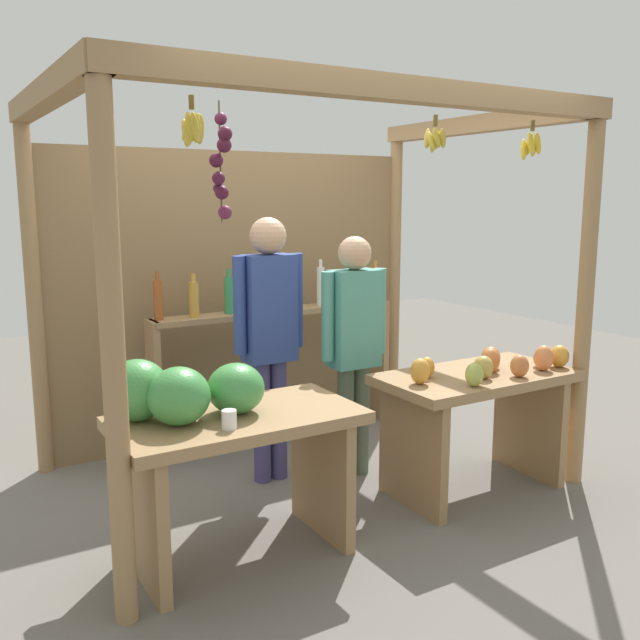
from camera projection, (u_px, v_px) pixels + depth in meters
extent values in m
plane|color=slate|center=(305.00, 475.00, 4.58)|extent=(12.00, 12.00, 0.00)
cylinder|color=#99754C|center=(113.00, 352.00, 2.80)|extent=(0.10, 0.10, 2.39)
cylinder|color=#99754C|center=(585.00, 299.00, 4.28)|extent=(0.10, 0.10, 2.39)
cylinder|color=#99754C|center=(34.00, 295.00, 4.45)|extent=(0.10, 0.10, 2.39)
cylinder|color=#99754C|center=(394.00, 271.00, 5.93)|extent=(0.10, 0.10, 2.39)
cube|color=#99754C|center=(403.00, 89.00, 3.34)|extent=(3.01, 0.12, 0.12)
cube|color=#99754C|center=(50.00, 92.00, 3.43)|extent=(0.12, 2.06, 0.12)
cube|color=#99754C|center=(481.00, 124.00, 4.91)|extent=(0.12, 2.06, 0.12)
cube|color=olive|center=(239.00, 297.00, 5.23)|extent=(2.91, 0.04, 2.15)
cylinder|color=brown|center=(533.00, 126.00, 3.96)|extent=(0.02, 0.02, 0.06)
ellipsoid|color=gold|center=(535.00, 146.00, 3.99)|extent=(0.04, 0.07, 0.13)
ellipsoid|color=gold|center=(529.00, 144.00, 4.00)|extent=(0.06, 0.04, 0.13)
ellipsoid|color=gold|center=(524.00, 149.00, 3.99)|extent=(0.06, 0.07, 0.14)
ellipsoid|color=gold|center=(531.00, 143.00, 3.95)|extent=(0.05, 0.06, 0.14)
ellipsoid|color=gold|center=(538.00, 143.00, 3.95)|extent=(0.08, 0.05, 0.14)
cylinder|color=brown|center=(435.00, 121.00, 3.70)|extent=(0.02, 0.02, 0.06)
ellipsoid|color=gold|center=(438.00, 140.00, 3.73)|extent=(0.04, 0.07, 0.11)
ellipsoid|color=gold|center=(434.00, 143.00, 3.74)|extent=(0.06, 0.05, 0.12)
ellipsoid|color=gold|center=(427.00, 139.00, 3.74)|extent=(0.05, 0.04, 0.11)
ellipsoid|color=gold|center=(431.00, 141.00, 3.70)|extent=(0.04, 0.08, 0.11)
ellipsoid|color=gold|center=(437.00, 138.00, 3.69)|extent=(0.07, 0.05, 0.12)
ellipsoid|color=gold|center=(443.00, 138.00, 3.70)|extent=(0.07, 0.06, 0.12)
cylinder|color=brown|center=(191.00, 102.00, 2.99)|extent=(0.02, 0.02, 0.06)
ellipsoid|color=gold|center=(200.00, 130.00, 3.03)|extent=(0.04, 0.06, 0.13)
ellipsoid|color=gold|center=(197.00, 128.00, 3.05)|extent=(0.05, 0.05, 0.14)
ellipsoid|color=gold|center=(189.00, 128.00, 3.05)|extent=(0.09, 0.04, 0.13)
ellipsoid|color=gold|center=(188.00, 133.00, 3.02)|extent=(0.06, 0.07, 0.14)
ellipsoid|color=gold|center=(186.00, 132.00, 3.00)|extent=(0.04, 0.09, 0.13)
ellipsoid|color=gold|center=(190.00, 127.00, 2.99)|extent=(0.05, 0.05, 0.14)
ellipsoid|color=gold|center=(195.00, 127.00, 2.98)|extent=(0.06, 0.04, 0.13)
ellipsoid|color=gold|center=(198.00, 128.00, 3.01)|extent=(0.06, 0.06, 0.14)
cylinder|color=#4C422D|center=(220.00, 162.00, 3.20)|extent=(0.01, 0.01, 0.55)
sphere|color=#511938|center=(221.00, 119.00, 3.18)|extent=(0.06, 0.06, 0.06)
sphere|color=#47142D|center=(225.00, 134.00, 3.16)|extent=(0.07, 0.07, 0.07)
sphere|color=#47142D|center=(224.00, 145.00, 3.17)|extent=(0.07, 0.07, 0.07)
sphere|color=#47142D|center=(216.00, 160.00, 3.19)|extent=(0.07, 0.07, 0.07)
sphere|color=#47142D|center=(219.00, 178.00, 3.18)|extent=(0.06, 0.06, 0.06)
sphere|color=#47142D|center=(219.00, 188.00, 3.23)|extent=(0.06, 0.06, 0.06)
sphere|color=#47142D|center=(222.00, 192.00, 3.22)|extent=(0.07, 0.07, 0.07)
sphere|color=#601E42|center=(225.00, 212.00, 3.25)|extent=(0.07, 0.07, 0.07)
cube|color=#99754C|center=(238.00, 420.00, 3.42)|extent=(1.22, 0.64, 0.06)
cube|color=#99754C|center=(144.00, 514.00, 3.24)|extent=(0.06, 0.58, 0.70)
cube|color=#99754C|center=(322.00, 472.00, 3.74)|extent=(0.06, 0.58, 0.70)
ellipsoid|color=#429347|center=(236.00, 388.00, 3.42)|extent=(0.35, 0.35, 0.25)
ellipsoid|color=#429347|center=(137.00, 390.00, 3.31)|extent=(0.39, 0.39, 0.30)
ellipsoid|color=#429347|center=(179.00, 396.00, 3.24)|extent=(0.35, 0.35, 0.28)
cylinder|color=white|center=(229.00, 419.00, 3.20)|extent=(0.07, 0.07, 0.09)
cube|color=#99754C|center=(476.00, 377.00, 4.24)|extent=(1.22, 0.64, 0.06)
cube|color=#99754C|center=(412.00, 451.00, 4.05)|extent=(0.06, 0.58, 0.70)
cube|color=#99754C|center=(529.00, 423.00, 4.55)|extent=(0.06, 0.58, 0.70)
ellipsoid|color=gold|center=(427.00, 367.00, 4.10)|extent=(0.13, 0.13, 0.13)
ellipsoid|color=gold|center=(559.00, 356.00, 4.36)|extent=(0.13, 0.13, 0.14)
ellipsoid|color=#B79E47|center=(483.00, 367.00, 4.08)|extent=(0.16, 0.16, 0.14)
ellipsoid|color=#CC7038|center=(491.00, 357.00, 4.34)|extent=(0.16, 0.16, 0.14)
ellipsoid|color=#CC7038|center=(520.00, 366.00, 4.12)|extent=(0.16, 0.16, 0.14)
ellipsoid|color=#E07F47|center=(544.00, 358.00, 4.27)|extent=(0.16, 0.16, 0.16)
ellipsoid|color=gold|center=(540.00, 359.00, 4.37)|extent=(0.09, 0.09, 0.11)
ellipsoid|color=#A8B24C|center=(474.00, 375.00, 3.91)|extent=(0.14, 0.14, 0.14)
ellipsoid|color=gold|center=(420.00, 371.00, 3.96)|extent=(0.16, 0.16, 0.15)
ellipsoid|color=#CC7038|center=(490.00, 360.00, 4.23)|extent=(0.12, 0.12, 0.15)
cube|color=#99754C|center=(155.00, 393.00, 4.72)|extent=(0.05, 0.20, 1.00)
cube|color=#99754C|center=(379.00, 360.00, 5.68)|extent=(0.05, 0.20, 1.00)
cube|color=#99754C|center=(277.00, 312.00, 5.12)|extent=(1.89, 0.22, 0.04)
cylinder|color=#994C1E|center=(158.00, 300.00, 4.63)|extent=(0.06, 0.06, 0.27)
cylinder|color=#994C1E|center=(157.00, 276.00, 4.61)|extent=(0.03, 0.03, 0.06)
cylinder|color=gold|center=(194.00, 300.00, 4.76)|extent=(0.07, 0.07, 0.24)
cylinder|color=gold|center=(193.00, 278.00, 4.74)|extent=(0.03, 0.03, 0.06)
cylinder|color=#338C4C|center=(229.00, 295.00, 4.90)|extent=(0.07, 0.07, 0.27)
cylinder|color=#338C4C|center=(228.00, 273.00, 4.87)|extent=(0.03, 0.03, 0.06)
cylinder|color=#D8B266|center=(262.00, 292.00, 5.03)|extent=(0.07, 0.07, 0.27)
cylinder|color=#D8B266|center=(261.00, 270.00, 5.00)|extent=(0.03, 0.03, 0.06)
cylinder|color=#338C4C|center=(290.00, 291.00, 5.15)|extent=(0.06, 0.06, 0.26)
cylinder|color=#338C4C|center=(290.00, 270.00, 5.12)|extent=(0.03, 0.03, 0.06)
cylinder|color=silver|center=(321.00, 286.00, 5.28)|extent=(0.06, 0.06, 0.29)
cylinder|color=silver|center=(321.00, 263.00, 5.25)|extent=(0.03, 0.03, 0.06)
cylinder|color=#338C4C|center=(347.00, 286.00, 5.41)|extent=(0.06, 0.06, 0.26)
cylinder|color=#338C4C|center=(348.00, 265.00, 5.38)|extent=(0.03, 0.03, 0.06)
cylinder|color=gold|center=(375.00, 284.00, 5.54)|extent=(0.06, 0.06, 0.26)
cylinder|color=gold|center=(375.00, 264.00, 5.51)|extent=(0.03, 0.03, 0.06)
cylinder|color=#433E72|center=(262.00, 422.00, 4.42)|extent=(0.11, 0.11, 0.80)
cylinder|color=#433E72|center=(279.00, 419.00, 4.48)|extent=(0.11, 0.11, 0.80)
cube|color=#2D428C|center=(269.00, 308.00, 4.32)|extent=(0.32, 0.19, 0.67)
cylinder|color=#2D428C|center=(240.00, 305.00, 4.22)|extent=(0.08, 0.08, 0.61)
cylinder|color=#2D428C|center=(297.00, 300.00, 4.42)|extent=(0.08, 0.08, 0.61)
sphere|color=tan|center=(268.00, 236.00, 4.24)|extent=(0.23, 0.23, 0.23)
cylinder|color=#505E4B|center=(346.00, 422.00, 4.50)|extent=(0.11, 0.11, 0.74)
cylinder|color=#505E4B|center=(361.00, 419.00, 4.56)|extent=(0.11, 0.11, 0.74)
cube|color=teal|center=(354.00, 319.00, 4.42)|extent=(0.32, 0.19, 0.62)
cylinder|color=teal|center=(328.00, 316.00, 4.31)|extent=(0.08, 0.08, 0.56)
cylinder|color=teal|center=(380.00, 311.00, 4.51)|extent=(0.08, 0.08, 0.56)
sphere|color=tan|center=(355.00, 253.00, 4.34)|extent=(0.21, 0.21, 0.21)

